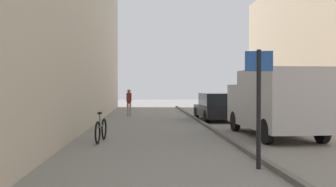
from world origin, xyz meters
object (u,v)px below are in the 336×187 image
object	(u,v)px
delivery_van	(274,101)
parked_car	(216,107)
bicycle_leaning	(101,130)
pedestrian_main_foreground	(129,101)
street_sign_post	(259,98)

from	to	relation	value
delivery_van	parked_car	bearing A→B (deg)	94.45
parked_car	delivery_van	bearing A→B (deg)	-85.00
delivery_van	bicycle_leaning	xyz separation A→B (m)	(-6.07, -0.93, -0.91)
bicycle_leaning	pedestrian_main_foreground	bearing A→B (deg)	92.39
street_sign_post	delivery_van	bearing A→B (deg)	-100.06
parked_car	bicycle_leaning	xyz separation A→B (m)	(-5.26, -7.76, -0.33)
delivery_van	bicycle_leaning	size ratio (longest dim) A/B	2.96
bicycle_leaning	delivery_van	bearing A→B (deg)	13.44
street_sign_post	bicycle_leaning	world-z (taller)	street_sign_post
delivery_van	bicycle_leaning	world-z (taller)	delivery_van
delivery_van	pedestrian_main_foreground	bearing A→B (deg)	116.61
delivery_van	street_sign_post	bearing A→B (deg)	-114.44
pedestrian_main_foreground	street_sign_post	xyz separation A→B (m)	(3.46, -15.48, 0.60)
pedestrian_main_foreground	bicycle_leaning	bearing A→B (deg)	-79.04
delivery_van	parked_car	world-z (taller)	delivery_van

